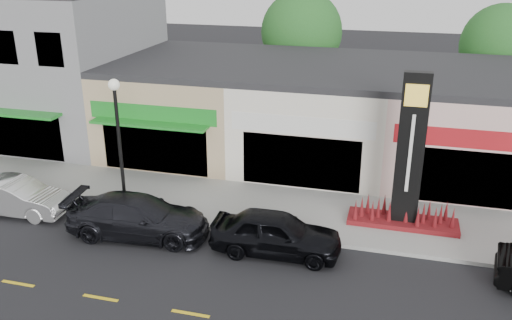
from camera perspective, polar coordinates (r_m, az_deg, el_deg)
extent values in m
plane|color=black|center=(18.60, 5.43, -11.87)|extent=(120.00, 120.00, 0.00)
cube|color=gray|center=(22.31, 7.39, -5.74)|extent=(52.00, 4.30, 0.15)
cube|color=gray|center=(20.34, 6.48, -8.54)|extent=(52.00, 0.20, 0.15)
cube|color=slate|center=(34.31, -21.98, 9.45)|extent=(12.00, 10.00, 8.00)
cube|color=black|center=(28.96, -24.99, 10.71)|extent=(1.40, 0.10, 1.60)
cube|color=black|center=(27.44, -20.88, 10.81)|extent=(1.40, 0.10, 1.60)
cube|color=tan|center=(30.08, -6.71, 5.92)|extent=(7.00, 10.00, 4.50)
cube|color=#262628|center=(29.54, -6.91, 10.41)|extent=(7.00, 10.00, 0.30)
cube|color=black|center=(26.02, -10.59, 1.27)|extent=(5.25, 0.10, 2.40)
cube|color=#1C8125|center=(25.50, -10.85, 4.86)|extent=(6.30, 0.12, 0.80)
cube|color=#1C8125|center=(25.23, -11.22, 3.70)|extent=(5.60, 0.90, 0.12)
cube|color=silver|center=(28.31, 6.65, 4.95)|extent=(7.00, 10.00, 4.50)
cube|color=#262628|center=(27.74, 6.86, 9.71)|extent=(7.00, 10.00, 0.30)
cube|color=black|center=(23.95, 4.74, -0.20)|extent=(5.25, 0.10, 2.40)
cube|color=silver|center=(23.39, 4.86, 3.68)|extent=(6.30, 0.12, 0.80)
cube|color=#CBA19A|center=(28.22, 20.85, 3.62)|extent=(7.00, 10.00, 4.50)
cube|color=#262628|center=(27.65, 21.50, 8.36)|extent=(7.00, 10.00, 0.30)
cube|color=black|center=(23.85, 21.50, -1.79)|extent=(5.25, 0.10, 2.40)
cube|color=#B2171E|center=(23.28, 22.06, 2.06)|extent=(6.30, 0.12, 0.80)
cylinder|color=#382619|center=(36.51, 4.65, 7.64)|extent=(0.36, 0.36, 3.15)
sphere|color=#205219|center=(35.83, 4.82, 13.33)|extent=(5.20, 5.20, 5.20)
cylinder|color=#382619|center=(36.41, 23.63, 5.73)|extent=(0.36, 0.36, 2.97)
sphere|color=#205219|center=(35.75, 24.44, 10.99)|extent=(4.80, 4.80, 4.80)
cylinder|color=black|center=(22.92, -13.55, -4.79)|extent=(0.32, 0.32, 0.30)
cylinder|color=black|center=(21.96, -14.11, 1.08)|extent=(0.14, 0.14, 5.00)
sphere|color=silver|center=(21.23, -14.73, 7.68)|extent=(0.44, 0.44, 0.44)
cube|color=#560E16|center=(21.98, 15.16, -6.28)|extent=(4.20, 1.30, 0.20)
cube|color=black|center=(20.83, 15.91, 0.82)|extent=(1.00, 0.40, 6.00)
cube|color=yellow|center=(19.99, 16.54, 6.52)|extent=(0.80, 0.05, 0.80)
cube|color=silver|center=(20.63, 15.91, 0.61)|extent=(0.12, 0.04, 3.00)
imported|color=silver|center=(24.21, -23.96, -3.55)|extent=(1.67, 4.47, 1.46)
imported|color=black|center=(20.92, -12.30, -5.85)|extent=(2.64, 5.53, 1.56)
imported|color=black|center=(19.32, 2.11, -7.69)|extent=(1.96, 4.67, 1.58)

